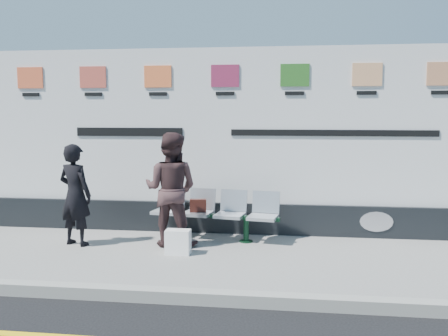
# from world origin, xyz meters

# --- Properties ---
(pavement) EXTENTS (14.00, 3.00, 0.12)m
(pavement) POSITION_xyz_m (0.00, 2.50, 0.06)
(pavement) COLOR gray
(pavement) RESTS_ON ground
(kerb) EXTENTS (14.00, 0.18, 0.14)m
(kerb) POSITION_xyz_m (0.00, 1.00, 0.07)
(kerb) COLOR gray
(kerb) RESTS_ON ground
(billboard) EXTENTS (8.00, 0.30, 3.00)m
(billboard) POSITION_xyz_m (0.50, 3.85, 1.42)
(billboard) COLOR black
(billboard) RESTS_ON pavement
(bench) EXTENTS (2.03, 0.82, 0.42)m
(bench) POSITION_xyz_m (0.38, 3.31, 0.33)
(bench) COLOR #B9BCC2
(bench) RESTS_ON pavement
(woman_left) EXTENTS (0.64, 0.51, 1.51)m
(woman_left) POSITION_xyz_m (-1.60, 2.73, 0.88)
(woman_left) COLOR black
(woman_left) RESTS_ON pavement
(woman_right) EXTENTS (0.89, 0.73, 1.68)m
(woman_right) POSITION_xyz_m (-0.19, 2.90, 0.96)
(woman_right) COLOR #3C2728
(woman_right) RESTS_ON pavement
(handbag_brown) EXTENTS (0.27, 0.15, 0.20)m
(handbag_brown) POSITION_xyz_m (0.13, 3.35, 0.64)
(handbag_brown) COLOR black
(handbag_brown) RESTS_ON bench
(carrier_bag_white) EXTENTS (0.34, 0.21, 0.34)m
(carrier_bag_white) POSITION_xyz_m (0.01, 2.45, 0.29)
(carrier_bag_white) COLOR white
(carrier_bag_white) RESTS_ON pavement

